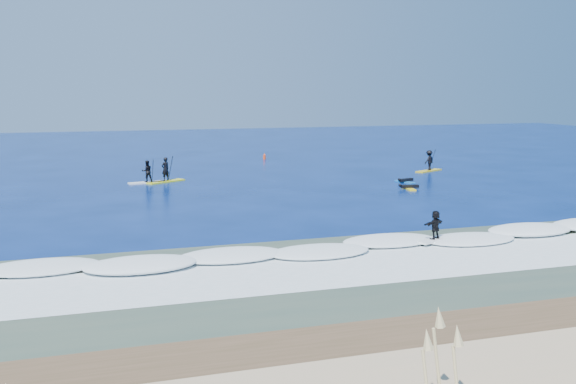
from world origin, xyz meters
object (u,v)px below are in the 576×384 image
object	(u,v)px
prone_paddler_near	(409,187)
wave_surfer	(435,227)
sup_paddler_center	(147,173)
prone_paddler_far	(405,181)
marker_buoy	(264,157)
sup_paddler_left	(166,173)
sup_paddler_right	(429,162)

from	to	relation	value
prone_paddler_near	wave_surfer	bearing A→B (deg)	164.39
sup_paddler_center	wave_surfer	bearing A→B (deg)	-76.04
prone_paddler_far	marker_buoy	xyz separation A→B (m)	(-6.49, 19.58, 0.16)
sup_paddler_left	wave_surfer	distance (m)	26.89
prone_paddler_near	prone_paddler_far	distance (m)	3.41
marker_buoy	prone_paddler_near	bearing A→B (deg)	-77.20
wave_surfer	marker_buoy	bearing A→B (deg)	65.43
sup_paddler_left	sup_paddler_right	xyz separation A→B (m)	(23.76, -0.18, 0.14)
sup_paddler_center	wave_surfer	size ratio (longest dim) A/B	1.43
sup_paddler_left	marker_buoy	world-z (taller)	sup_paddler_left
sup_paddler_center	wave_surfer	xyz separation A→B (m)	(11.69, -24.72, 0.07)
sup_paddler_right	prone_paddler_far	bearing A→B (deg)	-160.73
prone_paddler_near	prone_paddler_far	xyz separation A→B (m)	(1.33, 3.14, -0.00)
sup_paddler_right	prone_paddler_far	xyz separation A→B (m)	(-5.36, -5.76, -0.73)
sup_paddler_left	sup_paddler_center	xyz separation A→B (m)	(-1.47, -0.16, 0.06)
prone_paddler_near	wave_surfer	distance (m)	17.23
marker_buoy	prone_paddler_far	bearing A→B (deg)	-71.67
sup_paddler_left	prone_paddler_near	distance (m)	19.34
prone_paddler_near	marker_buoy	bearing A→B (deg)	20.63
sup_paddler_left	prone_paddler_near	size ratio (longest dim) A/B	1.63
sup_paddler_right	marker_buoy	bearing A→B (deg)	102.82
sup_paddler_center	sup_paddler_right	size ratio (longest dim) A/B	0.97
wave_surfer	marker_buoy	xyz separation A→B (m)	(1.69, 38.51, -0.55)
prone_paddler_far	wave_surfer	size ratio (longest dim) A/B	0.92
sup_paddler_center	prone_paddler_near	world-z (taller)	sup_paddler_center
prone_paddler_far	sup_paddler_right	bearing A→B (deg)	-59.91
prone_paddler_near	marker_buoy	world-z (taller)	marker_buoy
sup_paddler_right	marker_buoy	distance (m)	18.21
sup_paddler_center	sup_paddler_left	bearing A→B (deg)	-5.20
prone_paddler_far	wave_surfer	distance (m)	20.64
sup_paddler_left	prone_paddler_near	xyz separation A→B (m)	(17.07, -9.08, -0.59)
sup_paddler_center	prone_paddler_near	bearing A→B (deg)	-37.05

